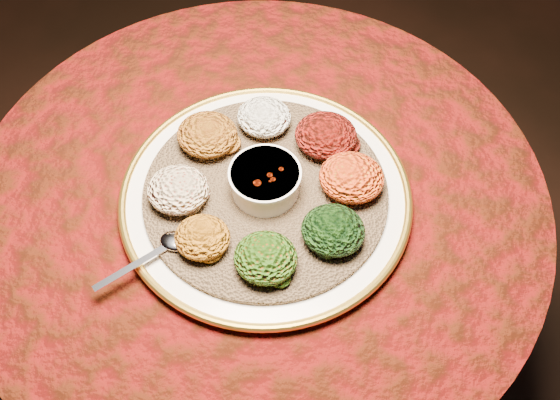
# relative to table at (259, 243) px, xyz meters

# --- Properties ---
(table) EXTENTS (0.96, 0.96, 0.73)m
(table) POSITION_rel_table_xyz_m (0.00, 0.00, 0.00)
(table) COLOR black
(table) RESTS_ON ground
(platter) EXTENTS (0.47, 0.47, 0.02)m
(platter) POSITION_rel_table_xyz_m (0.02, -0.02, 0.19)
(platter) COLOR silver
(platter) RESTS_ON table
(injera) EXTENTS (0.51, 0.51, 0.01)m
(injera) POSITION_rel_table_xyz_m (0.02, -0.02, 0.20)
(injera) COLOR olive
(injera) RESTS_ON platter
(stew_bowl) EXTENTS (0.11, 0.11, 0.05)m
(stew_bowl) POSITION_rel_table_xyz_m (0.02, -0.02, 0.24)
(stew_bowl) COLOR white
(stew_bowl) RESTS_ON injera
(spoon) EXTENTS (0.11, 0.12, 0.01)m
(spoon) POSITION_rel_table_xyz_m (-0.09, -0.15, 0.21)
(spoon) COLOR silver
(spoon) RESTS_ON injera
(portion_ayib) EXTENTS (0.09, 0.09, 0.04)m
(portion_ayib) POSITION_rel_table_xyz_m (-0.01, 0.11, 0.23)
(portion_ayib) COLOR silver
(portion_ayib) RESTS_ON injera
(portion_kitfo) EXTENTS (0.10, 0.10, 0.05)m
(portion_kitfo) POSITION_rel_table_xyz_m (0.09, 0.09, 0.23)
(portion_kitfo) COLOR black
(portion_kitfo) RESTS_ON injera
(portion_tikil) EXTENTS (0.10, 0.10, 0.05)m
(portion_tikil) POSITION_rel_table_xyz_m (0.15, 0.02, 0.23)
(portion_tikil) COLOR orange
(portion_tikil) RESTS_ON injera
(portion_gomen) EXTENTS (0.10, 0.09, 0.05)m
(portion_gomen) POSITION_rel_table_xyz_m (0.14, -0.08, 0.23)
(portion_gomen) COLOR black
(portion_gomen) RESTS_ON injera
(portion_mixveg) EXTENTS (0.09, 0.09, 0.04)m
(portion_mixveg) POSITION_rel_table_xyz_m (0.06, -0.15, 0.23)
(portion_mixveg) COLOR #963609
(portion_mixveg) RESTS_ON injera
(portion_kik) EXTENTS (0.08, 0.08, 0.04)m
(portion_kik) POSITION_rel_table_xyz_m (-0.04, -0.14, 0.23)
(portion_kik) COLOR #AA5E0F
(portion_kik) RESTS_ON injera
(portion_timatim) EXTENTS (0.10, 0.09, 0.05)m
(portion_timatim) POSITION_rel_table_xyz_m (-0.11, -0.07, 0.23)
(portion_timatim) COLOR maroon
(portion_timatim) RESTS_ON injera
(portion_shiro) EXTENTS (0.10, 0.10, 0.05)m
(portion_shiro) POSITION_rel_table_xyz_m (-0.09, 0.05, 0.23)
(portion_shiro) COLOR #894F10
(portion_shiro) RESTS_ON injera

